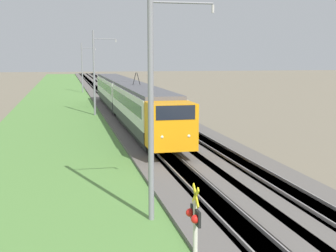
{
  "coord_description": "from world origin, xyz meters",
  "views": [
    {
      "loc": [
        -8.49,
        6.1,
        6.41
      ],
      "look_at": [
        19.06,
        0.0,
        2.23
      ],
      "focal_mm": 50.0,
      "sensor_mm": 36.0,
      "label": 1
    }
  ],
  "objects_px": {
    "catenary_mast_mid": "(95,72)",
    "catenary_mast_far": "(82,67)",
    "crossing_signal_near": "(195,243)",
    "catenary_mast_near": "(152,100)",
    "passenger_train": "(126,97)"
  },
  "relations": [
    {
      "from": "catenary_mast_near",
      "to": "catenary_mast_mid",
      "type": "relative_size",
      "value": 1.01
    },
    {
      "from": "catenary_mast_far",
      "to": "crossing_signal_near",
      "type": "bearing_deg",
      "value": 179.7
    },
    {
      "from": "passenger_train",
      "to": "catenary_mast_far",
      "type": "height_order",
      "value": "catenary_mast_far"
    },
    {
      "from": "crossing_signal_near",
      "to": "catenary_mast_mid",
      "type": "xyz_separation_m",
      "value": [
        41.29,
        -0.39,
        2.6
      ]
    },
    {
      "from": "crossing_signal_near",
      "to": "catenary_mast_far",
      "type": "height_order",
      "value": "catenary_mast_far"
    },
    {
      "from": "catenary_mast_near",
      "to": "catenary_mast_far",
      "type": "height_order",
      "value": "catenary_mast_near"
    },
    {
      "from": "crossing_signal_near",
      "to": "catenary_mast_far",
      "type": "relative_size",
      "value": 0.4
    },
    {
      "from": "catenary_mast_near",
      "to": "catenary_mast_mid",
      "type": "xyz_separation_m",
      "value": [
        33.91,
        -0.0,
        -0.04
      ]
    },
    {
      "from": "crossing_signal_near",
      "to": "catenary_mast_near",
      "type": "height_order",
      "value": "catenary_mast_near"
    },
    {
      "from": "catenary_mast_far",
      "to": "passenger_train",
      "type": "bearing_deg",
      "value": -175.63
    },
    {
      "from": "crossing_signal_near",
      "to": "catenary_mast_mid",
      "type": "height_order",
      "value": "catenary_mast_mid"
    },
    {
      "from": "catenary_mast_near",
      "to": "catenary_mast_far",
      "type": "distance_m",
      "value": 67.82
    },
    {
      "from": "crossing_signal_near",
      "to": "catenary_mast_mid",
      "type": "relative_size",
      "value": 0.38
    },
    {
      "from": "crossing_signal_near",
      "to": "catenary_mast_near",
      "type": "relative_size",
      "value": 0.38
    },
    {
      "from": "catenary_mast_mid",
      "to": "catenary_mast_far",
      "type": "distance_m",
      "value": 33.91
    }
  ]
}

